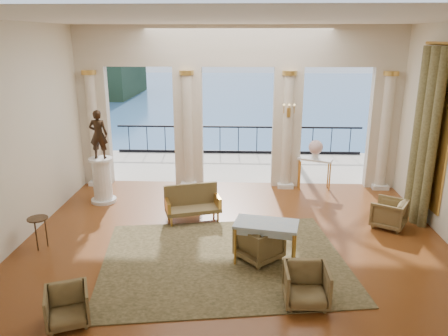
{
  "coord_description": "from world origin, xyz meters",
  "views": [
    {
      "loc": [
        0.13,
        -8.39,
        4.2
      ],
      "look_at": [
        -0.25,
        0.6,
        1.48
      ],
      "focal_mm": 35.0,
      "sensor_mm": 36.0,
      "label": 1
    }
  ],
  "objects_px": {
    "armchair_b": "(306,284)",
    "game_table": "(266,227)",
    "console_table": "(315,164)",
    "settee": "(192,203)",
    "side_table": "(38,222)",
    "statue": "(98,134)",
    "armchair_c": "(389,212)",
    "armchair_a": "(67,305)",
    "armchair_d": "(260,241)",
    "pedestal": "(102,181)"
  },
  "relations": [
    {
      "from": "armchair_b",
      "to": "game_table",
      "type": "distance_m",
      "value": 1.53
    },
    {
      "from": "console_table",
      "to": "game_table",
      "type": "bearing_deg",
      "value": -86.21
    },
    {
      "from": "settee",
      "to": "game_table",
      "type": "height_order",
      "value": "settee"
    },
    {
      "from": "settee",
      "to": "side_table",
      "type": "height_order",
      "value": "settee"
    },
    {
      "from": "statue",
      "to": "side_table",
      "type": "distance_m",
      "value": 2.97
    },
    {
      "from": "armchair_c",
      "to": "armchair_a",
      "type": "bearing_deg",
      "value": -26.28
    },
    {
      "from": "armchair_d",
      "to": "statue",
      "type": "xyz_separation_m",
      "value": [
        -4.0,
        2.93,
        1.44
      ]
    },
    {
      "from": "armchair_a",
      "to": "armchair_c",
      "type": "height_order",
      "value": "armchair_c"
    },
    {
      "from": "armchair_d",
      "to": "settee",
      "type": "xyz_separation_m",
      "value": [
        -1.52,
        1.86,
        0.04
      ]
    },
    {
      "from": "game_table",
      "to": "statue",
      "type": "relative_size",
      "value": 1.04
    },
    {
      "from": "armchair_c",
      "to": "pedestal",
      "type": "xyz_separation_m",
      "value": [
        -7.0,
        1.29,
        0.22
      ]
    },
    {
      "from": "armchair_d",
      "to": "console_table",
      "type": "bearing_deg",
      "value": -63.8
    },
    {
      "from": "armchair_d",
      "to": "side_table",
      "type": "xyz_separation_m",
      "value": [
        -4.5,
        0.28,
        0.19
      ]
    },
    {
      "from": "armchair_a",
      "to": "side_table",
      "type": "bearing_deg",
      "value": 100.45
    },
    {
      "from": "armchair_a",
      "to": "armchair_b",
      "type": "xyz_separation_m",
      "value": [
        3.67,
        0.68,
        0.04
      ]
    },
    {
      "from": "armchair_d",
      "to": "game_table",
      "type": "relative_size",
      "value": 0.59
    },
    {
      "from": "armchair_b",
      "to": "pedestal",
      "type": "distance_m",
      "value": 6.43
    },
    {
      "from": "game_table",
      "to": "console_table",
      "type": "height_order",
      "value": "console_table"
    },
    {
      "from": "armchair_c",
      "to": "game_table",
      "type": "relative_size",
      "value": 0.55
    },
    {
      "from": "statue",
      "to": "settee",
      "type": "bearing_deg",
      "value": 154.27
    },
    {
      "from": "armchair_a",
      "to": "side_table",
      "type": "relative_size",
      "value": 0.97
    },
    {
      "from": "console_table",
      "to": "side_table",
      "type": "distance_m",
      "value": 7.34
    },
    {
      "from": "settee",
      "to": "statue",
      "type": "xyz_separation_m",
      "value": [
        -2.48,
        1.07,
        1.4
      ]
    },
    {
      "from": "armchair_c",
      "to": "pedestal",
      "type": "relative_size",
      "value": 0.6
    },
    {
      "from": "console_table",
      "to": "statue",
      "type": "bearing_deg",
      "value": -143.31
    },
    {
      "from": "pedestal",
      "to": "side_table",
      "type": "distance_m",
      "value": 2.69
    },
    {
      "from": "game_table",
      "to": "side_table",
      "type": "relative_size",
      "value": 1.95
    },
    {
      "from": "armchair_b",
      "to": "console_table",
      "type": "relative_size",
      "value": 0.72
    },
    {
      "from": "settee",
      "to": "pedestal",
      "type": "relative_size",
      "value": 1.16
    },
    {
      "from": "statue",
      "to": "armchair_d",
      "type": "bearing_deg",
      "value": 141.41
    },
    {
      "from": "armchair_c",
      "to": "side_table",
      "type": "distance_m",
      "value": 7.62
    },
    {
      "from": "console_table",
      "to": "settee",
      "type": "bearing_deg",
      "value": -119.89
    },
    {
      "from": "armchair_c",
      "to": "console_table",
      "type": "distance_m",
      "value": 2.91
    },
    {
      "from": "armchair_b",
      "to": "game_table",
      "type": "bearing_deg",
      "value": 112.69
    },
    {
      "from": "armchair_b",
      "to": "armchair_d",
      "type": "bearing_deg",
      "value": 114.89
    },
    {
      "from": "armchair_a",
      "to": "game_table",
      "type": "distance_m",
      "value": 3.72
    },
    {
      "from": "settee",
      "to": "statue",
      "type": "bearing_deg",
      "value": 139.11
    },
    {
      "from": "armchair_a",
      "to": "statue",
      "type": "bearing_deg",
      "value": 79.65
    },
    {
      "from": "armchair_d",
      "to": "settee",
      "type": "relative_size",
      "value": 0.55
    },
    {
      "from": "statue",
      "to": "armchair_a",
      "type": "bearing_deg",
      "value": 99.07
    },
    {
      "from": "game_table",
      "to": "armchair_a",
      "type": "bearing_deg",
      "value": -135.36
    },
    {
      "from": "armchair_c",
      "to": "settee",
      "type": "height_order",
      "value": "settee"
    },
    {
      "from": "armchair_b",
      "to": "armchair_c",
      "type": "distance_m",
      "value": 3.86
    },
    {
      "from": "pedestal",
      "to": "side_table",
      "type": "height_order",
      "value": "pedestal"
    },
    {
      "from": "console_table",
      "to": "armchair_c",
      "type": "bearing_deg",
      "value": -39.23
    },
    {
      "from": "settee",
      "to": "armchair_d",
      "type": "bearing_deg",
      "value": -68.2
    },
    {
      "from": "armchair_b",
      "to": "armchair_d",
      "type": "distance_m",
      "value": 1.62
    },
    {
      "from": "armchair_d",
      "to": "pedestal",
      "type": "distance_m",
      "value": 4.96
    },
    {
      "from": "armchair_b",
      "to": "armchair_c",
      "type": "xyz_separation_m",
      "value": [
        2.3,
        3.1,
        -0.0
      ]
    },
    {
      "from": "armchair_c",
      "to": "game_table",
      "type": "bearing_deg",
      "value": -27.53
    }
  ]
}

